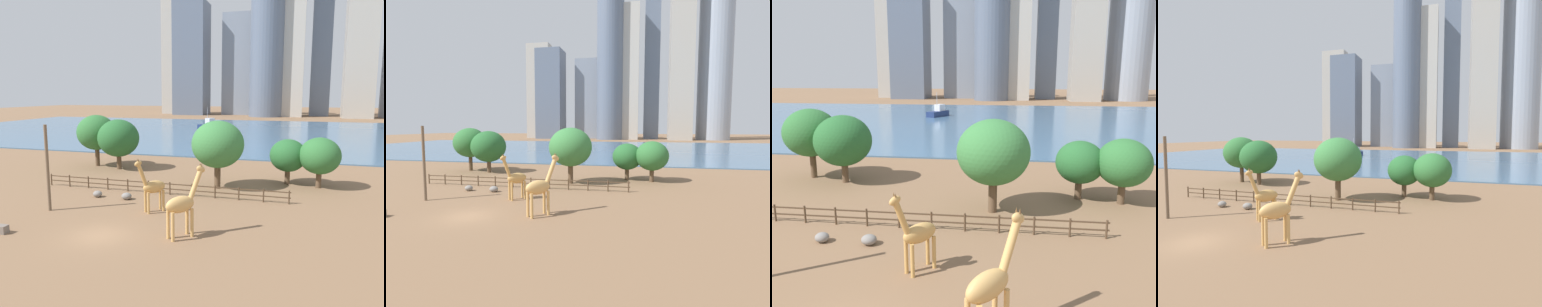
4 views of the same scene
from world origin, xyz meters
The scene contains 22 objects.
ground_plane centered at (0.00, 80.00, 0.00)m, with size 400.00×400.00×0.00m, color brown.
harbor_water centered at (0.00, 77.00, 0.10)m, with size 180.00×86.00×0.20m, color #476B8C.
giraffe_tall centered at (1.60, 6.30, 2.24)m, with size 2.31×2.62×4.82m.
giraffe_companion centered at (5.85, 1.51, 2.46)m, with size 2.63×3.03×5.24m.
utility_pole centered at (-7.25, 4.09, 3.79)m, with size 0.28×0.28×7.57m, color brown.
boulder_near_fence centered at (-5.49, 9.12, 0.32)m, with size 0.91×0.85×0.64m, color gray.
boulder_by_pole centered at (-2.33, 9.15, 0.33)m, with size 1.00×0.89×0.67m, color gray.
enclosure_fence centered at (-0.03, 12.00, 0.76)m, with size 26.12×0.14×1.30m.
tree_left_large centered at (-10.01, 22.48, 4.23)m, with size 5.60×5.60×6.77m.
tree_center_broad centered at (5.14, 16.03, 4.79)m, with size 5.65×5.65×7.35m.
tree_right_tall centered at (-14.11, 23.79, 4.74)m, with size 5.49×5.49×7.24m.
tree_left_small centered at (12.35, 20.15, 3.26)m, with size 4.09×4.09×5.13m.
tree_right_small centered at (15.70, 19.29, 3.51)m, with size 4.43×4.43×5.53m.
boat_ferry centered at (-12.41, 82.24, 1.23)m, with size 5.00×7.25×6.15m.
skyline_tower_needle centered at (-49.70, 164.51, 29.72)m, with size 14.50×8.08×59.43m, color #ADA89E.
skyline_block_central centered at (-2.77, 150.04, 41.02)m, with size 14.90×14.90×82.05m, color slate.
skyline_tower_glass centered at (20.51, 161.39, 54.01)m, with size 8.51×8.41×108.02m, color slate.
skyline_block_left centered at (-17.41, 163.55, 24.24)m, with size 15.56×8.21×48.49m, color gray.
skyline_block_right centered at (53.96, 156.51, 45.32)m, with size 17.68×17.68×90.65m, color #939EAD.
skyline_tower_short centered at (35.43, 149.63, 47.13)m, with size 12.06×11.27×94.26m, color #ADA89E.
skyline_block_wide centered at (-40.13, 158.76, 26.91)m, with size 15.41×15.77×53.81m, color slate.
skyline_tower_far centered at (8.54, 155.70, 37.31)m, with size 9.19×14.92×74.61m, color #B7B2A8.
Camera 4 is at (16.86, -16.77, 7.81)m, focal length 28.00 mm.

